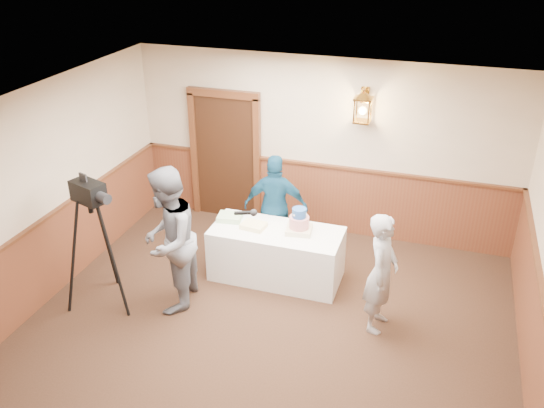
{
  "coord_description": "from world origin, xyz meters",
  "views": [
    {
      "loc": [
        1.81,
        -4.64,
        4.6
      ],
      "look_at": [
        -0.24,
        1.7,
        1.25
      ],
      "focal_mm": 38.0,
      "sensor_mm": 36.0,
      "label": 1
    }
  ],
  "objects_px": {
    "assistant_p": "(276,207)",
    "tv_camera_rig": "(98,252)",
    "sheet_cake_yellow": "(254,226)",
    "baker": "(381,273)",
    "tiered_cake": "(299,223)",
    "interviewer": "(168,241)",
    "display_table": "(276,254)",
    "sheet_cake_green": "(230,217)"
  },
  "relations": [
    {
      "from": "sheet_cake_yellow",
      "to": "baker",
      "type": "relative_size",
      "value": 0.21
    },
    {
      "from": "display_table",
      "to": "baker",
      "type": "xyz_separation_m",
      "value": [
        1.52,
        -0.65,
        0.4
      ]
    },
    {
      "from": "display_table",
      "to": "tv_camera_rig",
      "type": "relative_size",
      "value": 1.03
    },
    {
      "from": "display_table",
      "to": "tiered_cake",
      "type": "bearing_deg",
      "value": 12.41
    },
    {
      "from": "display_table",
      "to": "tv_camera_rig",
      "type": "bearing_deg",
      "value": -146.91
    },
    {
      "from": "tiered_cake",
      "to": "interviewer",
      "type": "bearing_deg",
      "value": -141.77
    },
    {
      "from": "tiered_cake",
      "to": "sheet_cake_yellow",
      "type": "xyz_separation_m",
      "value": [
        -0.62,
        -0.09,
        -0.1
      ]
    },
    {
      "from": "display_table",
      "to": "sheet_cake_yellow",
      "type": "height_order",
      "value": "sheet_cake_yellow"
    },
    {
      "from": "baker",
      "to": "interviewer",
      "type": "bearing_deg",
      "value": 104.14
    },
    {
      "from": "tiered_cake",
      "to": "tv_camera_rig",
      "type": "xyz_separation_m",
      "value": [
        -2.27,
        -1.35,
        -0.1
      ]
    },
    {
      "from": "tiered_cake",
      "to": "tv_camera_rig",
      "type": "distance_m",
      "value": 2.65
    },
    {
      "from": "display_table",
      "to": "baker",
      "type": "distance_m",
      "value": 1.7
    },
    {
      "from": "display_table",
      "to": "interviewer",
      "type": "xyz_separation_m",
      "value": [
        -1.09,
        -1.03,
        0.59
      ]
    },
    {
      "from": "sheet_cake_green",
      "to": "baker",
      "type": "height_order",
      "value": "baker"
    },
    {
      "from": "sheet_cake_yellow",
      "to": "interviewer",
      "type": "distance_m",
      "value": 1.28
    },
    {
      "from": "display_table",
      "to": "interviewer",
      "type": "relative_size",
      "value": 0.93
    },
    {
      "from": "tv_camera_rig",
      "to": "baker",
      "type": "bearing_deg",
      "value": 28.89
    },
    {
      "from": "interviewer",
      "to": "assistant_p",
      "type": "height_order",
      "value": "interviewer"
    },
    {
      "from": "display_table",
      "to": "assistant_p",
      "type": "relative_size",
      "value": 1.13
    },
    {
      "from": "sheet_cake_green",
      "to": "baker",
      "type": "xyz_separation_m",
      "value": [
        2.24,
        -0.74,
        -0.01
      ]
    },
    {
      "from": "interviewer",
      "to": "assistant_p",
      "type": "relative_size",
      "value": 1.21
    },
    {
      "from": "sheet_cake_yellow",
      "to": "display_table",
      "type": "bearing_deg",
      "value": 4.26
    },
    {
      "from": "assistant_p",
      "to": "tv_camera_rig",
      "type": "relative_size",
      "value": 0.91
    },
    {
      "from": "sheet_cake_yellow",
      "to": "baker",
      "type": "distance_m",
      "value": 1.95
    },
    {
      "from": "sheet_cake_green",
      "to": "interviewer",
      "type": "height_order",
      "value": "interviewer"
    },
    {
      "from": "tiered_cake",
      "to": "sheet_cake_yellow",
      "type": "distance_m",
      "value": 0.64
    },
    {
      "from": "sheet_cake_yellow",
      "to": "interviewer",
      "type": "xyz_separation_m",
      "value": [
        -0.77,
        -1.01,
        0.18
      ]
    },
    {
      "from": "sheet_cake_green",
      "to": "tv_camera_rig",
      "type": "xyz_separation_m",
      "value": [
        -1.25,
        -1.38,
        -0.0
      ]
    },
    {
      "from": "tv_camera_rig",
      "to": "interviewer",
      "type": "bearing_deg",
      "value": 34.73
    },
    {
      "from": "tiered_cake",
      "to": "assistant_p",
      "type": "xyz_separation_m",
      "value": [
        -0.49,
        0.51,
        -0.09
      ]
    },
    {
      "from": "sheet_cake_yellow",
      "to": "tv_camera_rig",
      "type": "height_order",
      "value": "tv_camera_rig"
    },
    {
      "from": "sheet_cake_yellow",
      "to": "baker",
      "type": "height_order",
      "value": "baker"
    },
    {
      "from": "sheet_cake_yellow",
      "to": "assistant_p",
      "type": "height_order",
      "value": "assistant_p"
    },
    {
      "from": "assistant_p",
      "to": "tiered_cake",
      "type": "bearing_deg",
      "value": 124.95
    },
    {
      "from": "display_table",
      "to": "sheet_cake_yellow",
      "type": "xyz_separation_m",
      "value": [
        -0.32,
        -0.02,
        0.41
      ]
    },
    {
      "from": "tiered_cake",
      "to": "assistant_p",
      "type": "distance_m",
      "value": 0.72
    },
    {
      "from": "assistant_p",
      "to": "tv_camera_rig",
      "type": "xyz_separation_m",
      "value": [
        -1.78,
        -1.87,
        -0.01
      ]
    },
    {
      "from": "tiered_cake",
      "to": "sheet_cake_green",
      "type": "distance_m",
      "value": 1.02
    },
    {
      "from": "display_table",
      "to": "sheet_cake_yellow",
      "type": "distance_m",
      "value": 0.52
    },
    {
      "from": "baker",
      "to": "tv_camera_rig",
      "type": "distance_m",
      "value": 3.55
    },
    {
      "from": "display_table",
      "to": "baker",
      "type": "height_order",
      "value": "baker"
    },
    {
      "from": "display_table",
      "to": "interviewer",
      "type": "bearing_deg",
      "value": -136.67
    }
  ]
}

